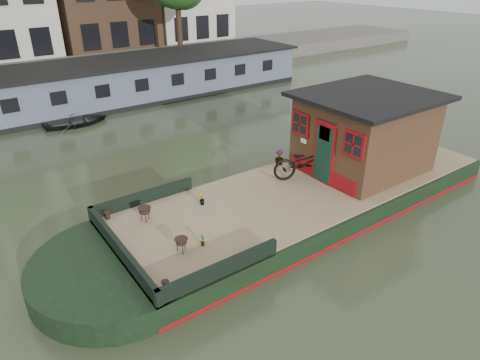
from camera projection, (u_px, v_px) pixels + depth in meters
ground at (309, 204)px, 13.03m from camera, size 120.00×120.00×0.00m
houseboat_hull at (276, 209)px, 12.22m from camera, size 14.01×4.02×0.60m
houseboat_deck at (311, 186)px, 12.75m from camera, size 11.80×3.80×0.05m
bow_bulwark at (155, 236)px, 10.02m from camera, size 3.00×4.00×0.35m
cabin at (365, 131)px, 13.33m from camera, size 4.00×3.50×2.42m
bicycle at (306, 162)px, 12.95m from camera, size 2.16×1.46×1.07m
potted_plant_b at (201, 199)px, 11.65m from camera, size 0.22×0.23×0.32m
potted_plant_d at (279, 157)px, 13.96m from camera, size 0.36×0.36×0.51m
potted_plant_e at (202, 240)px, 9.93m from camera, size 0.19×0.19×0.31m
brazier_front at (182, 245)px, 9.71m from camera, size 0.38×0.38×0.36m
brazier_rear at (145, 214)px, 10.90m from camera, size 0.39×0.39×0.38m
bollard_port at (107, 215)px, 11.01m from camera, size 0.19×0.19×0.22m
bollard_stbd at (165, 285)px, 8.63m from camera, size 0.16×0.16×0.19m
dinghy at (76, 118)px, 19.40m from camera, size 2.96×2.21×0.59m
far_houseboat at (127, 82)px, 22.76m from camera, size 20.40×4.40×2.11m
quay at (89, 70)px, 27.71m from camera, size 60.00×6.00×0.90m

